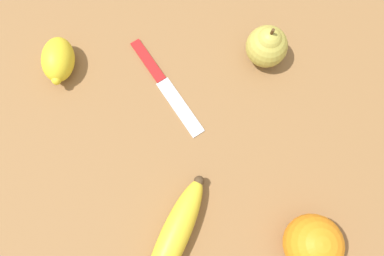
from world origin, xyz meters
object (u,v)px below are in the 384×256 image
Objects in this scene: orange at (313,244)px; lemon at (58,60)px; pear at (267,45)px; paring_knife at (163,82)px; banana at (174,238)px.

lemon is (-0.35, 0.31, -0.01)m from orange.
pear is 0.47× the size of paring_knife.
orange reaches higher than lemon.
lemon is at bearing -121.13° from banana.
banana is 0.33m from lemon.
banana is at bearing -59.78° from lemon.
lemon reaches higher than banana.
orange reaches higher than paring_knife.
orange reaches higher than banana.
paring_knife is (-0.00, 0.24, -0.02)m from banana.
lemon is at bearing 138.90° from orange.
pear is 0.33m from lemon.
paring_knife is at bearing -150.70° from banana.
orange is 0.95× the size of pear.
paring_knife is at bearing -14.37° from lemon.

